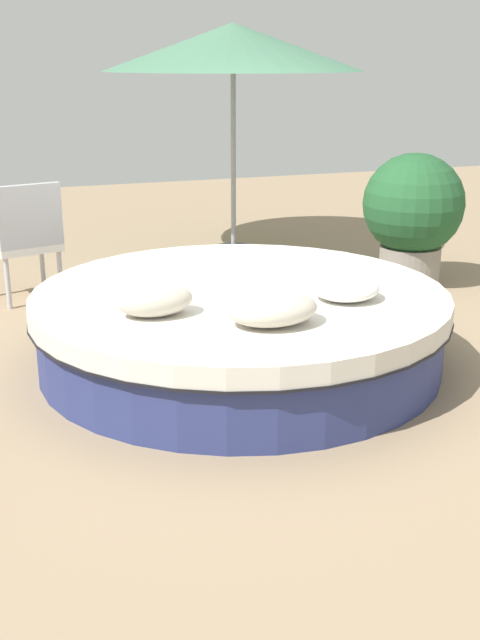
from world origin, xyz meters
The scene contains 8 objects.
ground_plane centered at (0.00, 0.00, 0.00)m, with size 16.00×16.00×0.00m, color #9E8466.
round_bed centered at (0.00, 0.00, 0.26)m, with size 2.69×2.69×0.50m.
throw_pillow_0 centered at (-0.64, -0.32, 0.59)m, with size 0.45×0.31×0.19m, color beige.
throw_pillow_1 centered at (-0.06, -0.69, 0.59)m, with size 0.53×0.40×0.18m, color beige.
throw_pillow_2 centered at (0.55, -0.40, 0.57)m, with size 0.42×0.39×0.14m, color white.
patio_chair centered at (-1.16, 1.91, 0.56)m, with size 0.63×0.61×0.98m.
patio_umbrella centered at (0.95, 2.87, 2.00)m, with size 2.50×2.50×2.24m.
planter centered at (2.06, 1.31, 0.65)m, with size 0.88×0.88×1.16m.
Camera 1 is at (-1.63, -4.58, 1.92)m, focal length 44.34 mm.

